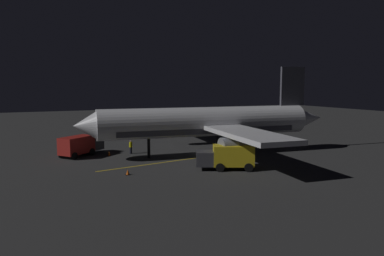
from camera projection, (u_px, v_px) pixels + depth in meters
ground_plane at (206, 155)px, 46.64m from camera, size 180.00×180.00×0.20m
apron_guide_stripe at (183, 160)px, 43.27m from camera, size 3.87×21.23×0.01m
airliner at (211, 123)px, 46.34m from camera, size 31.75×33.77×11.28m
baggage_truck at (80, 146)px, 45.43m from camera, size 5.48×6.06×2.52m
catering_truck at (228, 157)px, 38.06m from camera, size 4.39×6.29×2.57m
ground_crew_worker at (131, 147)px, 46.98m from camera, size 0.40×0.40×1.74m
traffic_cone_near_left at (128, 172)px, 35.94m from camera, size 0.50×0.50×0.55m
traffic_cone_near_right at (202, 161)px, 41.53m from camera, size 0.50×0.50×0.55m
traffic_cone_under_wing at (109, 154)px, 45.70m from camera, size 0.50×0.50×0.55m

